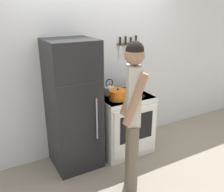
% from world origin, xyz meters
% --- Properties ---
extents(ground_plane, '(14.00, 14.00, 0.00)m').
position_xyz_m(ground_plane, '(0.00, 0.00, 0.00)').
color(ground_plane, gray).
extents(wall_back, '(10.00, 0.06, 2.55)m').
position_xyz_m(wall_back, '(0.00, 0.03, 1.27)').
color(wall_back, silver).
rests_on(wall_back, ground_plane).
extents(refrigerator, '(0.62, 0.65, 1.76)m').
position_xyz_m(refrigerator, '(-0.48, -0.31, 0.88)').
color(refrigerator, black).
rests_on(refrigerator, ground_plane).
extents(stove_range, '(0.77, 0.70, 0.90)m').
position_xyz_m(stove_range, '(0.30, -0.36, 0.46)').
color(stove_range, white).
rests_on(stove_range, ground_plane).
extents(dutch_oven_pot, '(0.29, 0.25, 0.17)m').
position_xyz_m(dutch_oven_pot, '(0.13, -0.46, 0.98)').
color(dutch_oven_pot, orange).
rests_on(dutch_oven_pot, stove_range).
extents(tea_kettle, '(0.20, 0.16, 0.24)m').
position_xyz_m(tea_kettle, '(0.14, -0.20, 0.98)').
color(tea_kettle, silver).
rests_on(tea_kettle, stove_range).
extents(utensil_jar, '(0.07, 0.07, 0.26)m').
position_xyz_m(utensil_jar, '(0.49, -0.19, 0.98)').
color(utensil_jar, '#B7BABF').
rests_on(utensil_jar, stove_range).
extents(person, '(0.39, 0.44, 1.81)m').
position_xyz_m(person, '(-0.07, -1.14, 1.03)').
color(person, '#6B6051').
rests_on(person, ground_plane).
extents(wall_knife_strip, '(0.38, 0.03, 0.34)m').
position_xyz_m(wall_knife_strip, '(0.57, -0.02, 1.59)').
color(wall_knife_strip, brown).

